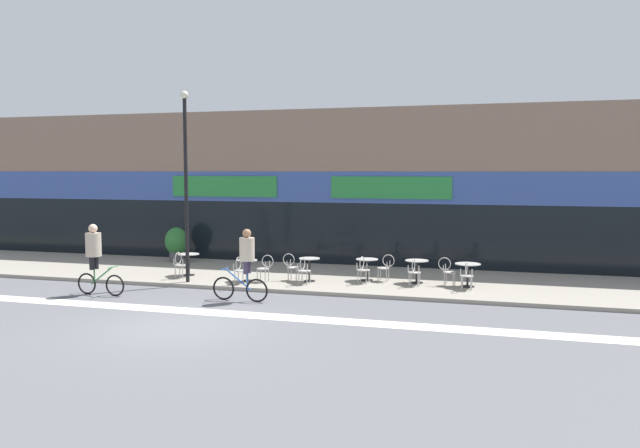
{
  "coord_description": "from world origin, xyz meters",
  "views": [
    {
      "loc": [
        7.31,
        -13.3,
        3.75
      ],
      "look_at": [
        1.74,
        6.2,
        2.02
      ],
      "focal_mm": 35.0,
      "sensor_mm": 36.0,
      "label": 1
    }
  ],
  "objects_px": {
    "bistro_table_1": "(247,266)",
    "cafe_chair_1_near": "(240,268)",
    "cafe_chair_3_side": "(386,266)",
    "cafe_chair_5_side": "(447,270)",
    "cafe_chair_3_near": "(363,268)",
    "bistro_table_2": "(309,265)",
    "cafe_chair_2_near": "(304,269)",
    "cyclist_1": "(95,253)",
    "bistro_table_3": "(367,265)",
    "cafe_chair_2_side": "(291,265)",
    "cafe_chair_1_side": "(265,266)",
    "cyclist_0": "(245,260)",
    "cafe_chair_0_near": "(180,263)",
    "bistro_table_0": "(189,260)",
    "cafe_chair_4_near": "(414,270)",
    "lamp_post": "(186,175)",
    "bistro_table_4": "(417,267)",
    "planter_pot": "(177,243)",
    "bistro_table_5": "(468,270)",
    "cafe_chair_5_near": "(467,274)"
  },
  "relations": [
    {
      "from": "cafe_chair_3_side",
      "to": "cafe_chair_4_near",
      "type": "bearing_deg",
      "value": 153.85
    },
    {
      "from": "planter_pot",
      "to": "cyclist_0",
      "type": "height_order",
      "value": "cyclist_0"
    },
    {
      "from": "bistro_table_5",
      "to": "cyclist_1",
      "type": "xyz_separation_m",
      "value": [
        -10.8,
        -3.79,
        0.64
      ]
    },
    {
      "from": "cafe_chair_2_near",
      "to": "cyclist_1",
      "type": "distance_m",
      "value": 6.39
    },
    {
      "from": "bistro_table_0",
      "to": "cyclist_1",
      "type": "relative_size",
      "value": 0.35
    },
    {
      "from": "cafe_chair_0_near",
      "to": "cafe_chair_3_side",
      "type": "height_order",
      "value": "same"
    },
    {
      "from": "cyclist_0",
      "to": "bistro_table_1",
      "type": "bearing_deg",
      "value": -66.54
    },
    {
      "from": "bistro_table_1",
      "to": "cafe_chair_4_near",
      "type": "xyz_separation_m",
      "value": [
        5.41,
        0.55,
        0.01
      ]
    },
    {
      "from": "bistro_table_0",
      "to": "cafe_chair_2_side",
      "type": "bearing_deg",
      "value": 0.21
    },
    {
      "from": "cafe_chair_0_near",
      "to": "cafe_chair_4_near",
      "type": "distance_m",
      "value": 7.85
    },
    {
      "from": "cafe_chair_1_side",
      "to": "cafe_chair_5_near",
      "type": "bearing_deg",
      "value": -175.19
    },
    {
      "from": "cafe_chair_1_side",
      "to": "cyclist_0",
      "type": "bearing_deg",
      "value": 99.72
    },
    {
      "from": "bistro_table_2",
      "to": "cafe_chair_1_near",
      "type": "distance_m",
      "value": 2.29
    },
    {
      "from": "bistro_table_3",
      "to": "cafe_chair_3_side",
      "type": "distance_m",
      "value": 0.63
    },
    {
      "from": "cyclist_0",
      "to": "cyclist_1",
      "type": "xyz_separation_m",
      "value": [
        -4.74,
        -0.35,
        0.07
      ]
    },
    {
      "from": "bistro_table_2",
      "to": "bistro_table_4",
      "type": "height_order",
      "value": "bistro_table_2"
    },
    {
      "from": "cafe_chair_2_near",
      "to": "lamp_post",
      "type": "height_order",
      "value": "lamp_post"
    },
    {
      "from": "cafe_chair_4_near",
      "to": "cyclist_0",
      "type": "bearing_deg",
      "value": 128.68
    },
    {
      "from": "bistro_table_0",
      "to": "cyclist_1",
      "type": "distance_m",
      "value": 3.65
    },
    {
      "from": "bistro_table_5",
      "to": "cafe_chair_2_near",
      "type": "xyz_separation_m",
      "value": [
        -5.05,
        -1.07,
        -0.01
      ]
    },
    {
      "from": "cafe_chair_3_near",
      "to": "bistro_table_2",
      "type": "bearing_deg",
      "value": 98.95
    },
    {
      "from": "cafe_chair_1_near",
      "to": "cyclist_0",
      "type": "distance_m",
      "value": 2.16
    },
    {
      "from": "bistro_table_2",
      "to": "cafe_chair_5_side",
      "type": "xyz_separation_m",
      "value": [
        4.42,
        0.46,
        -0.03
      ]
    },
    {
      "from": "planter_pot",
      "to": "cafe_chair_5_side",
      "type": "bearing_deg",
      "value": -12.1
    },
    {
      "from": "bistro_table_3",
      "to": "cafe_chair_5_near",
      "type": "distance_m",
      "value": 3.37
    },
    {
      "from": "bistro_table_4",
      "to": "cyclist_0",
      "type": "bearing_deg",
      "value": -140.64
    },
    {
      "from": "cafe_chair_1_near",
      "to": "bistro_table_2",
      "type": "bearing_deg",
      "value": -59.98
    },
    {
      "from": "cafe_chair_0_near",
      "to": "cafe_chair_5_side",
      "type": "relative_size",
      "value": 1.0
    },
    {
      "from": "cafe_chair_3_side",
      "to": "cafe_chair_4_near",
      "type": "distance_m",
      "value": 1.2
    },
    {
      "from": "cafe_chair_3_near",
      "to": "cafe_chair_2_side",
      "type": "bearing_deg",
      "value": 98.43
    },
    {
      "from": "bistro_table_1",
      "to": "cafe_chair_1_near",
      "type": "height_order",
      "value": "cafe_chair_1_near"
    },
    {
      "from": "cafe_chair_3_side",
      "to": "cafe_chair_5_side",
      "type": "distance_m",
      "value": 2.02
    },
    {
      "from": "cafe_chair_1_side",
      "to": "cafe_chair_3_near",
      "type": "xyz_separation_m",
      "value": [
        3.14,
        0.58,
        0.0
      ]
    },
    {
      "from": "bistro_table_5",
      "to": "cafe_chair_0_near",
      "type": "xyz_separation_m",
      "value": [
        -9.44,
        -1.09,
        -0.01
      ]
    },
    {
      "from": "cafe_chair_0_near",
      "to": "cyclist_0",
      "type": "relative_size",
      "value": 0.43
    },
    {
      "from": "cafe_chair_3_near",
      "to": "bistro_table_4",
      "type": "bearing_deg",
      "value": -63.03
    },
    {
      "from": "bistro_table_0",
      "to": "cafe_chair_0_near",
      "type": "bearing_deg",
      "value": -90.26
    },
    {
      "from": "bistro_table_1",
      "to": "cafe_chair_5_side",
      "type": "height_order",
      "value": "cafe_chair_5_side"
    },
    {
      "from": "cafe_chair_5_near",
      "to": "planter_pot",
      "type": "distance_m",
      "value": 11.81
    },
    {
      "from": "bistro_table_1",
      "to": "lamp_post",
      "type": "xyz_separation_m",
      "value": [
        -1.83,
        -0.66,
        3.0
      ]
    },
    {
      "from": "bistro_table_1",
      "to": "cafe_chair_3_near",
      "type": "relative_size",
      "value": 0.79
    },
    {
      "from": "cafe_chair_0_near",
      "to": "bistro_table_0",
      "type": "bearing_deg",
      "value": 1.87
    },
    {
      "from": "cafe_chair_0_near",
      "to": "cyclist_1",
      "type": "height_order",
      "value": "cyclist_1"
    },
    {
      "from": "bistro_table_4",
      "to": "cafe_chair_2_near",
      "type": "relative_size",
      "value": 0.84
    },
    {
      "from": "cafe_chair_3_side",
      "to": "lamp_post",
      "type": "bearing_deg",
      "value": 22.81
    },
    {
      "from": "cafe_chair_1_near",
      "to": "cafe_chair_2_near",
      "type": "height_order",
      "value": "same"
    },
    {
      "from": "bistro_table_0",
      "to": "cyclist_0",
      "type": "distance_m",
      "value": 4.53
    },
    {
      "from": "bistro_table_1",
      "to": "bistro_table_3",
      "type": "xyz_separation_m",
      "value": [
        3.77,
        1.2,
        0.02
      ]
    },
    {
      "from": "bistro_table_4",
      "to": "bistro_table_5",
      "type": "relative_size",
      "value": 0.95
    },
    {
      "from": "bistro_table_5",
      "to": "cafe_chair_3_near",
      "type": "xyz_separation_m",
      "value": [
        -3.27,
        -0.39,
        -0.01
      ]
    }
  ]
}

